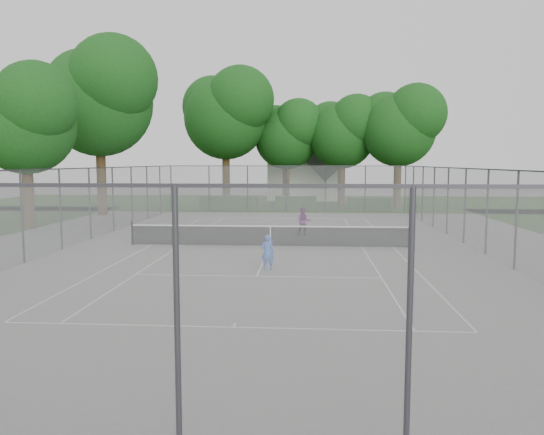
# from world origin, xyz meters

# --- Properties ---
(ground) EXTENTS (120.00, 120.00, 0.00)m
(ground) POSITION_xyz_m (0.00, 0.00, 0.00)
(ground) COLOR slate
(ground) RESTS_ON ground
(grass_far) EXTENTS (60.00, 20.00, 0.00)m
(grass_far) POSITION_xyz_m (0.00, 26.00, 0.00)
(grass_far) COLOR #203F12
(grass_far) RESTS_ON ground
(court_markings) EXTENTS (11.03, 23.83, 0.01)m
(court_markings) POSITION_xyz_m (0.00, 0.00, 0.01)
(court_markings) COLOR silver
(court_markings) RESTS_ON ground
(tennis_net) EXTENTS (12.87, 0.10, 1.10)m
(tennis_net) POSITION_xyz_m (0.00, 0.00, 0.51)
(tennis_net) COLOR black
(tennis_net) RESTS_ON ground
(perimeter_fence) EXTENTS (18.08, 34.08, 3.52)m
(perimeter_fence) POSITION_xyz_m (0.00, 0.00, 1.81)
(perimeter_fence) COLOR #38383D
(perimeter_fence) RESTS_ON ground
(tree_far_left) EXTENTS (8.32, 7.60, 11.96)m
(tree_far_left) POSITION_xyz_m (-5.49, 22.87, 8.22)
(tree_far_left) COLOR #392715
(tree_far_left) RESTS_ON ground
(tree_far_midleft) EXTENTS (6.52, 5.95, 9.37)m
(tree_far_midleft) POSITION_xyz_m (-0.26, 24.35, 6.43)
(tree_far_midleft) COLOR #392715
(tree_far_midleft) RESTS_ON ground
(tree_far_midright) EXTENTS (6.66, 6.08, 9.58)m
(tree_far_midright) POSITION_xyz_m (4.67, 23.38, 6.58)
(tree_far_midright) COLOR #392715
(tree_far_midright) RESTS_ON ground
(tree_far_right) EXTENTS (7.07, 6.46, 10.16)m
(tree_far_right) POSITION_xyz_m (9.25, 21.55, 6.98)
(tree_far_right) COLOR #392715
(tree_far_right) RESTS_ON ground
(tree_side_back) EXTENTS (8.69, 7.93, 12.49)m
(tree_side_back) POSITION_xyz_m (-13.08, 13.51, 8.59)
(tree_side_back) COLOR #392715
(tree_side_back) RESTS_ON ground
(tree_side_front) EXTENTS (6.45, 5.89, 9.27)m
(tree_side_front) POSITION_xyz_m (-14.20, 5.47, 6.37)
(tree_side_front) COLOR #392715
(tree_side_front) RESTS_ON ground
(hedge_left) EXTENTS (4.50, 1.35, 1.12)m
(hedge_left) POSITION_xyz_m (-4.57, 17.74, 0.56)
(hedge_left) COLOR #1A4014
(hedge_left) RESTS_ON ground
(hedge_mid) EXTENTS (3.30, 0.94, 1.04)m
(hedge_mid) POSITION_xyz_m (0.69, 18.88, 0.52)
(hedge_mid) COLOR #1A4014
(hedge_mid) RESTS_ON ground
(hedge_right) EXTENTS (3.22, 1.18, 0.97)m
(hedge_right) POSITION_xyz_m (6.51, 18.43, 0.48)
(hedge_right) COLOR #1A4014
(hedge_right) RESTS_ON ground
(house) EXTENTS (7.49, 5.80, 9.32)m
(house) POSITION_xyz_m (1.45, 30.30, 3.75)
(house) COLOR white
(house) RESTS_ON ground
(girl_player) EXTENTS (0.47, 0.32, 1.25)m
(girl_player) POSITION_xyz_m (0.28, -5.24, 0.63)
(girl_player) COLOR blue
(girl_player) RESTS_ON ground
(woman_player) EXTENTS (0.72, 0.56, 1.46)m
(woman_player) POSITION_xyz_m (1.46, 3.60, 0.73)
(woman_player) COLOR #722670
(woman_player) RESTS_ON ground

